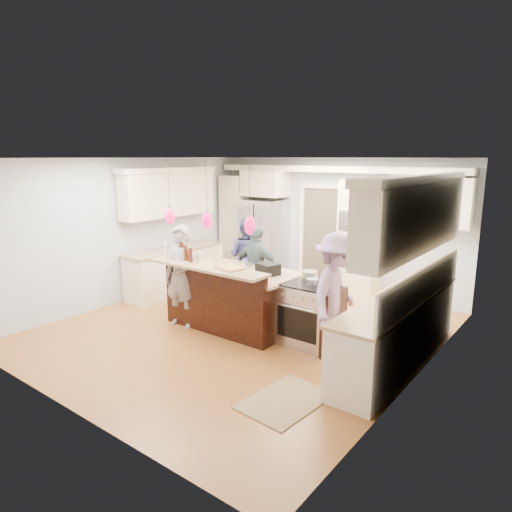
% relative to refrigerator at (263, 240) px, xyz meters
% --- Properties ---
extents(ground_plane, '(6.00, 6.00, 0.00)m').
position_rel_refrigerator_xyz_m(ground_plane, '(1.55, -2.64, -0.90)').
color(ground_plane, '#AD632F').
rests_on(ground_plane, ground).
extents(room_shell, '(5.54, 6.04, 2.72)m').
position_rel_refrigerator_xyz_m(room_shell, '(1.55, -2.64, 0.92)').
color(room_shell, '#B2BCC6').
rests_on(room_shell, ground).
extents(refrigerator, '(0.90, 0.70, 1.80)m').
position_rel_refrigerator_xyz_m(refrigerator, '(0.00, 0.00, 0.00)').
color(refrigerator, '#B7B7BC').
rests_on(refrigerator, ground).
extents(oven_column, '(0.72, 0.69, 2.30)m').
position_rel_refrigerator_xyz_m(oven_column, '(2.30, 0.03, 0.25)').
color(oven_column, '#F0E5C2').
rests_on(oven_column, ground).
extents(back_upper_cabinets, '(5.30, 0.61, 2.54)m').
position_rel_refrigerator_xyz_m(back_upper_cabinets, '(0.80, 0.12, 0.77)').
color(back_upper_cabinets, '#F0E5C2').
rests_on(back_upper_cabinets, ground).
extents(right_counter_run, '(0.64, 3.10, 2.51)m').
position_rel_refrigerator_xyz_m(right_counter_run, '(3.99, -2.34, 0.16)').
color(right_counter_run, '#F0E5C2').
rests_on(right_counter_run, ground).
extents(left_cabinets, '(0.64, 2.30, 2.51)m').
position_rel_refrigerator_xyz_m(left_cabinets, '(-0.89, -1.84, 0.16)').
color(left_cabinets, '#F0E5C2').
rests_on(left_cabinets, ground).
extents(kitchen_island, '(2.10, 1.46, 1.12)m').
position_rel_refrigerator_xyz_m(kitchen_island, '(1.30, -2.57, -0.41)').
color(kitchen_island, black).
rests_on(kitchen_island, ground).
extents(island_range, '(0.82, 0.71, 0.92)m').
position_rel_refrigerator_xyz_m(island_range, '(2.71, -2.49, -0.44)').
color(island_range, '#B7B7BC').
rests_on(island_range, ground).
extents(pendant_lights, '(1.75, 0.15, 1.03)m').
position_rel_refrigerator_xyz_m(pendant_lights, '(1.30, -3.15, 0.90)').
color(pendant_lights, black).
rests_on(pendant_lights, ground).
extents(person_bar_end, '(0.66, 0.48, 1.66)m').
position_rel_refrigerator_xyz_m(person_bar_end, '(0.65, -3.09, -0.07)').
color(person_bar_end, gray).
rests_on(person_bar_end, ground).
extents(person_far_left, '(0.83, 0.68, 1.56)m').
position_rel_refrigerator_xyz_m(person_far_left, '(0.45, -1.16, -0.12)').
color(person_far_left, navy).
rests_on(person_far_left, ground).
extents(person_far_right, '(0.92, 0.41, 1.56)m').
position_rel_refrigerator_xyz_m(person_far_right, '(1.19, -1.79, -0.12)').
color(person_far_right, '#43595E').
rests_on(person_far_right, ground).
extents(person_range_side, '(0.78, 1.20, 1.74)m').
position_rel_refrigerator_xyz_m(person_range_side, '(3.15, -2.56, -0.03)').
color(person_range_side, '#987BA5').
rests_on(person_range_side, ground).
extents(floor_rug, '(0.79, 1.10, 0.01)m').
position_rel_refrigerator_xyz_m(floor_rug, '(3.32, -4.05, -0.89)').
color(floor_rug, '#947D50').
rests_on(floor_rug, ground).
extents(water_bottle, '(0.08, 0.08, 0.26)m').
position_rel_refrigerator_xyz_m(water_bottle, '(0.51, -3.26, 0.35)').
color(water_bottle, silver).
rests_on(water_bottle, kitchen_island).
extents(beer_bottle_a, '(0.07, 0.07, 0.24)m').
position_rel_refrigerator_xyz_m(beer_bottle_a, '(0.79, -3.12, 0.34)').
color(beer_bottle_a, '#4D1B0D').
rests_on(beer_bottle_a, kitchen_island).
extents(beer_bottle_b, '(0.07, 0.07, 0.23)m').
position_rel_refrigerator_xyz_m(beer_bottle_b, '(0.95, -3.16, 0.34)').
color(beer_bottle_b, '#4D1B0D').
rests_on(beer_bottle_b, kitchen_island).
extents(beer_bottle_c, '(0.09, 0.09, 0.27)m').
position_rel_refrigerator_xyz_m(beer_bottle_c, '(0.70, -3.11, 0.35)').
color(beer_bottle_c, '#4D1B0D').
rests_on(beer_bottle_c, kitchen_island).
extents(drink_can, '(0.08, 0.08, 0.14)m').
position_rel_refrigerator_xyz_m(drink_can, '(1.07, -3.14, 0.29)').
color(drink_can, '#B7B7BC').
rests_on(drink_can, kitchen_island).
extents(cutting_board, '(0.45, 0.37, 0.03)m').
position_rel_refrigerator_xyz_m(cutting_board, '(1.70, -3.11, 0.24)').
color(cutting_board, tan).
rests_on(cutting_board, kitchen_island).
extents(pot_large, '(0.24, 0.24, 0.14)m').
position_rel_refrigerator_xyz_m(pot_large, '(2.56, -2.30, 0.09)').
color(pot_large, '#B7B7BC').
rests_on(pot_large, island_range).
extents(pot_small, '(0.18, 0.18, 0.09)m').
position_rel_refrigerator_xyz_m(pot_small, '(2.73, -2.50, 0.07)').
color(pot_small, '#B7B7BC').
rests_on(pot_small, island_range).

